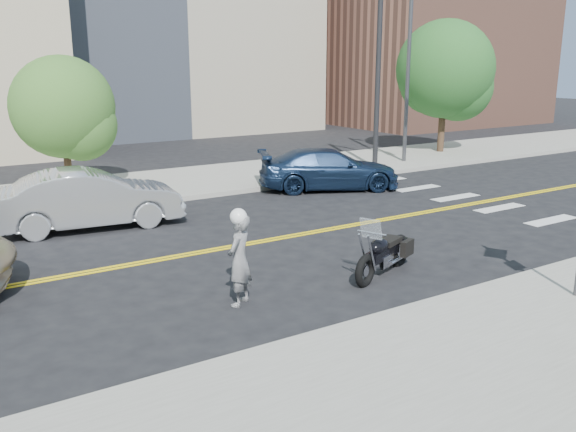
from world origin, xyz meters
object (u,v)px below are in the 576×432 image
at_px(parked_car_silver, 90,199).
at_px(parked_car_blue, 329,169).
at_px(motorcyclist, 239,257).
at_px(motorcycle, 384,244).

height_order(parked_car_silver, parked_car_blue, parked_car_silver).
distance_m(motorcyclist, parked_car_silver, 6.65).
bearing_deg(parked_car_silver, motorcycle, -142.55).
distance_m(motorcycle, parked_car_blue, 8.47).
bearing_deg(motorcycle, motorcyclist, 154.16).
height_order(motorcyclist, parked_car_blue, motorcyclist).
relative_size(motorcycle, parked_car_blue, 0.45).
relative_size(motorcyclist, motorcycle, 0.82).
distance_m(parked_car_silver, parked_car_blue, 8.10).
bearing_deg(parked_car_blue, motorcycle, 175.15).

